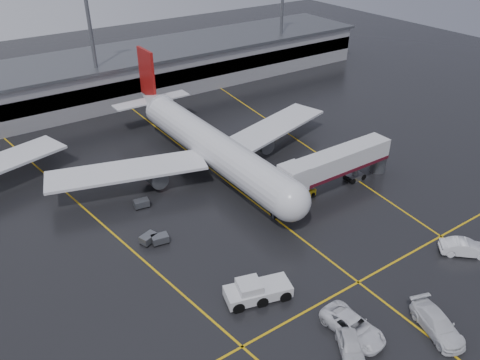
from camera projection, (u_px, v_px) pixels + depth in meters
ground at (244, 194)px, 68.26m from camera, size 220.00×220.00×0.00m
apron_line_centre at (244, 194)px, 68.26m from camera, size 0.25×90.00×0.02m
apron_line_stop at (358, 282)px, 52.63m from camera, size 60.00×0.25×0.02m
apron_line_left at (82, 206)px, 65.59m from camera, size 9.99×69.35×0.02m
apron_line_right at (295, 138)px, 84.15m from camera, size 7.57×69.64×0.02m
terminal at (112, 76)px, 100.12m from camera, size 122.00×19.00×8.60m
light_mast_mid at (91, 36)px, 88.32m from camera, size 3.00×1.20×25.45m
light_mast_right at (282, 9)px, 110.30m from camera, size 3.00×1.20×25.45m
main_airliner at (207, 143)px, 73.02m from camera, size 48.80×45.60×14.10m
jet_bridge at (337, 164)px, 67.81m from camera, size 19.90×3.40×6.05m
pushback_tractor at (256, 291)px, 50.06m from camera, size 7.43×4.64×2.48m
belt_loader at (304, 193)px, 67.63m from camera, size 3.24×1.68×1.99m
service_van_a at (353, 327)px, 45.98m from camera, size 3.39×6.82×1.86m
service_van_b at (437, 324)px, 46.24m from camera, size 4.51×6.99×1.88m
service_van_c at (465, 248)px, 56.35m from camera, size 5.54×5.30×1.87m
service_van_d at (350, 344)px, 44.19m from camera, size 4.60×5.50×1.77m
baggage_cart_a at (160, 239)px, 58.33m from camera, size 2.19×1.61×1.12m
baggage_cart_b at (148, 238)px, 58.42m from camera, size 2.32×1.89×1.12m
baggage_cart_c at (141, 203)px, 65.13m from camera, size 2.17×1.58×1.12m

